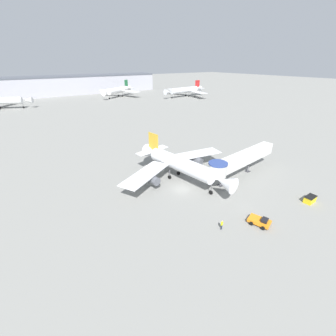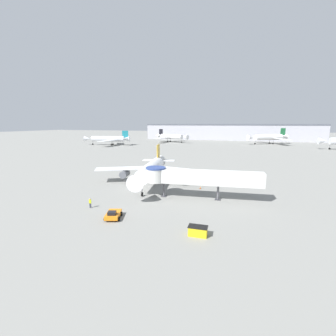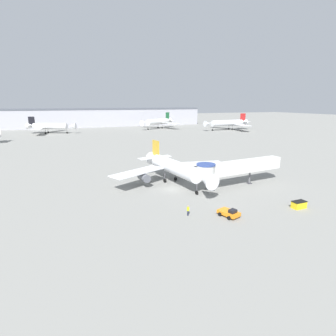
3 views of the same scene
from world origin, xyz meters
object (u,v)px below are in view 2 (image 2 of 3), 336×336
Objects in this scene: main_airplane at (152,169)px; pushback_tug_orange at (113,214)px; service_container_yellow at (198,231)px; background_jet_black_tail at (171,137)px; jet_bridge at (195,177)px; background_jet_green_tail at (269,137)px; background_jet_teal_tail at (109,139)px; traffic_cone_starboard_wing at (200,188)px; traffic_cone_apron_front at (112,213)px; ground_crew_marshaller at (90,202)px.

main_airplane reaches higher than pushback_tug_orange.
service_container_yellow is (15.80, -22.73, -3.28)m from main_airplane.
service_container_yellow is 0.08× the size of background_jet_black_tail.
jet_bridge is 141.64m from background_jet_black_tail.
background_jet_black_tail reaches higher than jet_bridge.
main_airplane is at bearing 76.57° from pushback_tug_orange.
service_container_yellow is 158.07m from background_jet_green_tail.
traffic_cone_starboard_wing is at bearing 29.81° from background_jet_teal_tail.
jet_bridge is at bearing 102.43° from service_container_yellow.
background_jet_black_tail is at bearing -118.35° from background_jet_green_tail.
background_jet_teal_tail is at bearing 122.14° from traffic_cone_apron_front.
jet_bridge is 20.75m from ground_crew_marshaller.
pushback_tug_orange is at bearing -47.55° from traffic_cone_apron_front.
background_jet_black_tail reaches higher than ground_crew_marshaller.
pushback_tug_orange is 5.74× the size of traffic_cone_starboard_wing.
background_jet_teal_tail is (-80.44, 96.55, -0.02)m from jet_bridge.
background_jet_teal_tail reaches higher than service_container_yellow.
jet_bridge is 0.72× the size of background_jet_black_tail.
service_container_yellow is at bearing -81.40° from traffic_cone_starboard_wing.
traffic_cone_apron_front is at bearing 114.55° from pushback_tug_orange.
jet_bridge is at bearing 47.91° from traffic_cone_apron_front.
traffic_cone_apron_front is at bearing -29.12° from ground_crew_marshaller.
service_container_yellow is (14.14, -1.50, 0.01)m from pushback_tug_orange.
background_jet_green_tail is (41.18, 153.32, 4.76)m from traffic_cone_apron_front.
main_airplane is at bearing 178.80° from traffic_cone_starboard_wing.
jet_bridge is 17.90m from traffic_cone_apron_front.
ground_crew_marshaller is at bearing -133.46° from traffic_cone_starboard_wing.
service_container_yellow is 3.68× the size of traffic_cone_apron_front.
main_airplane is 43.52× the size of traffic_cone_starboard_wing.
background_jet_green_tail reaches higher than traffic_cone_starboard_wing.
main_airplane is 0.93× the size of background_jet_black_tail.
pushback_tug_orange is at bearing -117.13° from traffic_cone_starboard_wing.
main_airplane is 41.74× the size of traffic_cone_apron_front.
background_jet_black_tail reaches higher than traffic_cone_apron_front.
traffic_cone_apron_front is at bearing 20.00° from background_jet_teal_tail.
service_container_yellow is at bearing 24.68° from background_jet_teal_tail.
traffic_cone_starboard_wing is at bearing -137.01° from background_jet_black_tail.
background_jet_green_tail reaches higher than jet_bridge.
traffic_cone_apron_front is 129.34m from background_jet_teal_tail.
main_airplane is 139.56m from background_jet_green_tail.
ground_crew_marshaller is at bearing 138.38° from pushback_tug_orange.
pushback_tug_orange is at bearing -94.67° from main_airplane.
traffic_cone_starboard_wing is at bearing 98.60° from service_container_yellow.
service_container_yellow is at bearing -138.61° from background_jet_black_tail.
jet_bridge is 0.75× the size of background_jet_green_tail.
ground_crew_marshaller is 0.06× the size of background_jet_teal_tail.
ground_crew_marshaller is at bearing -113.71° from main_airplane.
main_airplane is 11.33× the size of service_container_yellow.
pushback_tug_orange is (-10.74, -13.94, -3.86)m from jet_bridge.
jet_bridge is 0.71× the size of background_jet_teal_tail.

